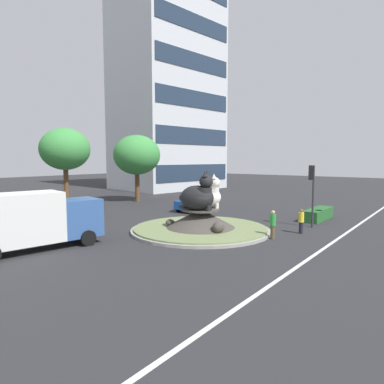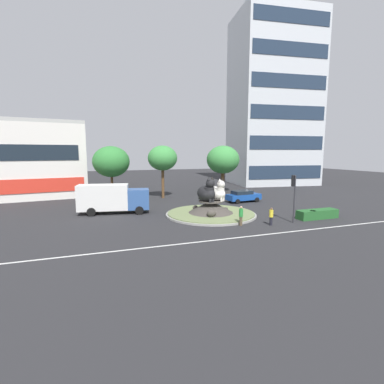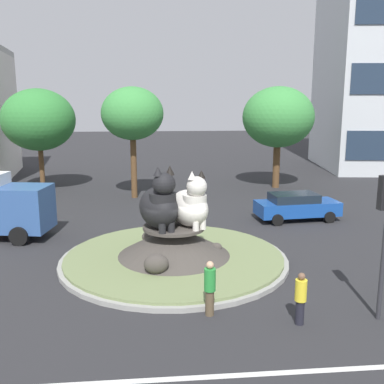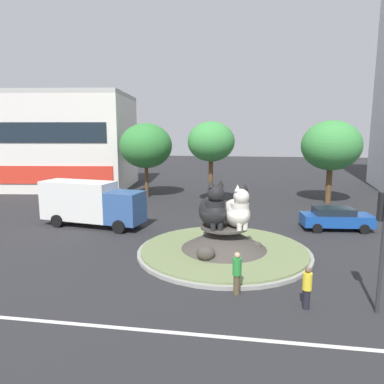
{
  "view_description": "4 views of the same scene",
  "coord_description": "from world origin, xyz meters",
  "px_view_note": "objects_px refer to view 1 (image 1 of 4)",
  "views": [
    {
      "loc": [
        -18.71,
        -13.66,
        4.99
      ],
      "look_at": [
        1.05,
        1.54,
        2.55
      ],
      "focal_mm": 31.88,
      "sensor_mm": 36.0,
      "label": 1
    },
    {
      "loc": [
        -11.77,
        -27.34,
        6.63
      ],
      "look_at": [
        -1.8,
        0.91,
        2.45
      ],
      "focal_mm": 26.65,
      "sensor_mm": 36.0,
      "label": 2
    },
    {
      "loc": [
        -0.93,
        -17.96,
        6.72
      ],
      "look_at": [
        0.86,
        1.08,
        2.76
      ],
      "focal_mm": 41.82,
      "sensor_mm": 36.0,
      "label": 3
    },
    {
      "loc": [
        1.15,
        -18.8,
        6.64
      ],
      "look_at": [
        -1.81,
        0.12,
        3.38
      ],
      "focal_mm": 33.01,
      "sensor_mm": 36.0,
      "label": 4
    }
  ],
  "objects_px": {
    "second_tree_near_tower": "(137,155)",
    "delivery_box_truck": "(28,220)",
    "cat_statue_white": "(208,195)",
    "litter_bin": "(319,216)",
    "office_tower": "(168,86)",
    "cat_statue_black": "(199,196)",
    "pedestrian_yellow_shirt": "(301,221)",
    "pedestrian_green_shirt": "(273,224)",
    "sedan_on_far_lane": "(195,202)",
    "traffic_light_mast": "(312,184)",
    "third_tree_left": "(65,150)"
  },
  "relations": [
    {
      "from": "office_tower",
      "to": "sedan_on_far_lane",
      "type": "distance_m",
      "value": 29.98
    },
    {
      "from": "delivery_box_truck",
      "to": "traffic_light_mast",
      "type": "bearing_deg",
      "value": -22.19
    },
    {
      "from": "traffic_light_mast",
      "to": "cat_statue_black",
      "type": "bearing_deg",
      "value": 44.09
    },
    {
      "from": "second_tree_near_tower",
      "to": "litter_bin",
      "type": "distance_m",
      "value": 21.44
    },
    {
      "from": "office_tower",
      "to": "litter_bin",
      "type": "relative_size",
      "value": 37.53
    },
    {
      "from": "office_tower",
      "to": "cat_statue_black",
      "type": "bearing_deg",
      "value": -127.59
    },
    {
      "from": "third_tree_left",
      "to": "delivery_box_truck",
      "type": "relative_size",
      "value": 0.98
    },
    {
      "from": "second_tree_near_tower",
      "to": "delivery_box_truck",
      "type": "distance_m",
      "value": 22.0
    },
    {
      "from": "cat_statue_black",
      "to": "pedestrian_yellow_shirt",
      "type": "relative_size",
      "value": 1.73
    },
    {
      "from": "traffic_light_mast",
      "to": "third_tree_left",
      "type": "xyz_separation_m",
      "value": [
        -8.13,
        18.42,
        2.6
      ]
    },
    {
      "from": "pedestrian_green_shirt",
      "to": "second_tree_near_tower",
      "type": "bearing_deg",
      "value": -31.6
    },
    {
      "from": "third_tree_left",
      "to": "cat_statue_white",
      "type": "bearing_deg",
      "value": -77.98
    },
    {
      "from": "pedestrian_green_shirt",
      "to": "litter_bin",
      "type": "xyz_separation_m",
      "value": [
        7.84,
        -0.37,
        -0.5
      ]
    },
    {
      "from": "sedan_on_far_lane",
      "to": "delivery_box_truck",
      "type": "distance_m",
      "value": 17.14
    },
    {
      "from": "cat_statue_black",
      "to": "traffic_light_mast",
      "type": "xyz_separation_m",
      "value": [
        6.64,
        -5.26,
        0.64
      ]
    },
    {
      "from": "cat_statue_black",
      "to": "litter_bin",
      "type": "xyz_separation_m",
      "value": [
        9.27,
        -5.03,
        -2.07
      ]
    },
    {
      "from": "cat_statue_black",
      "to": "pedestrian_yellow_shirt",
      "type": "height_order",
      "value": "cat_statue_black"
    },
    {
      "from": "cat_statue_white",
      "to": "second_tree_near_tower",
      "type": "height_order",
      "value": "second_tree_near_tower"
    },
    {
      "from": "cat_statue_black",
      "to": "pedestrian_yellow_shirt",
      "type": "xyz_separation_m",
      "value": [
        4.09,
        -5.48,
        -1.65
      ]
    },
    {
      "from": "cat_statue_white",
      "to": "office_tower",
      "type": "relative_size",
      "value": 0.08
    },
    {
      "from": "cat_statue_white",
      "to": "pedestrian_green_shirt",
      "type": "distance_m",
      "value": 5.05
    },
    {
      "from": "pedestrian_green_shirt",
      "to": "litter_bin",
      "type": "distance_m",
      "value": 7.86
    },
    {
      "from": "cat_statue_black",
      "to": "office_tower",
      "type": "relative_size",
      "value": 0.08
    },
    {
      "from": "pedestrian_green_shirt",
      "to": "delivery_box_truck",
      "type": "height_order",
      "value": "delivery_box_truck"
    },
    {
      "from": "cat_statue_black",
      "to": "traffic_light_mast",
      "type": "relative_size",
      "value": 0.63
    },
    {
      "from": "office_tower",
      "to": "delivery_box_truck",
      "type": "relative_size",
      "value": 4.36
    },
    {
      "from": "cat_statue_black",
      "to": "cat_statue_white",
      "type": "height_order",
      "value": "cat_statue_black"
    },
    {
      "from": "cat_statue_white",
      "to": "second_tree_near_tower",
      "type": "bearing_deg",
      "value": 123.99
    },
    {
      "from": "cat_statue_white",
      "to": "litter_bin",
      "type": "distance_m",
      "value": 9.75
    },
    {
      "from": "pedestrian_yellow_shirt",
      "to": "office_tower",
      "type": "bearing_deg",
      "value": 147.42
    },
    {
      "from": "cat_statue_white",
      "to": "sedan_on_far_lane",
      "type": "relative_size",
      "value": 0.56
    },
    {
      "from": "office_tower",
      "to": "second_tree_near_tower",
      "type": "bearing_deg",
      "value": -142.4
    },
    {
      "from": "litter_bin",
      "to": "sedan_on_far_lane",
      "type": "bearing_deg",
      "value": 97.21
    },
    {
      "from": "third_tree_left",
      "to": "pedestrian_green_shirt",
      "type": "height_order",
      "value": "third_tree_left"
    },
    {
      "from": "pedestrian_green_shirt",
      "to": "delivery_box_truck",
      "type": "bearing_deg",
      "value": 38.49
    },
    {
      "from": "second_tree_near_tower",
      "to": "sedan_on_far_lane",
      "type": "height_order",
      "value": "second_tree_near_tower"
    },
    {
      "from": "traffic_light_mast",
      "to": "delivery_box_truck",
      "type": "distance_m",
      "value": 18.71
    },
    {
      "from": "cat_statue_black",
      "to": "sedan_on_far_lane",
      "type": "xyz_separation_m",
      "value": [
        7.85,
        6.26,
        -1.7
      ]
    },
    {
      "from": "traffic_light_mast",
      "to": "third_tree_left",
      "type": "bearing_deg",
      "value": 16.34
    },
    {
      "from": "sedan_on_far_lane",
      "to": "delivery_box_truck",
      "type": "xyz_separation_m",
      "value": [
        -17.04,
        -1.65,
        0.89
      ]
    },
    {
      "from": "traffic_light_mast",
      "to": "second_tree_near_tower",
      "type": "bearing_deg",
      "value": -14.86
    },
    {
      "from": "pedestrian_yellow_shirt",
      "to": "pedestrian_green_shirt",
      "type": "bearing_deg",
      "value": -105.37
    },
    {
      "from": "traffic_light_mast",
      "to": "pedestrian_green_shirt",
      "type": "bearing_deg",
      "value": 75.83
    },
    {
      "from": "third_tree_left",
      "to": "delivery_box_truck",
      "type": "distance_m",
      "value": 12.19
    },
    {
      "from": "pedestrian_green_shirt",
      "to": "cat_statue_white",
      "type": "bearing_deg",
      "value": -8.47
    },
    {
      "from": "office_tower",
      "to": "pedestrian_yellow_shirt",
      "type": "distance_m",
      "value": 40.19
    },
    {
      "from": "office_tower",
      "to": "delivery_box_truck",
      "type": "bearing_deg",
      "value": -141.79
    },
    {
      "from": "cat_statue_white",
      "to": "sedan_on_far_lane",
      "type": "bearing_deg",
      "value": 104.12
    },
    {
      "from": "sedan_on_far_lane",
      "to": "delivery_box_truck",
      "type": "bearing_deg",
      "value": -179.94
    },
    {
      "from": "office_tower",
      "to": "pedestrian_green_shirt",
      "type": "xyz_separation_m",
      "value": [
        -23.55,
        -29.53,
        -15.93
      ]
    }
  ]
}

